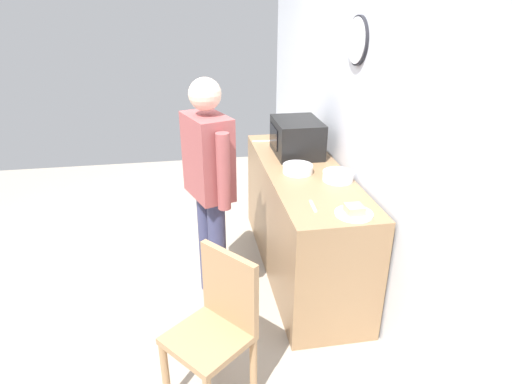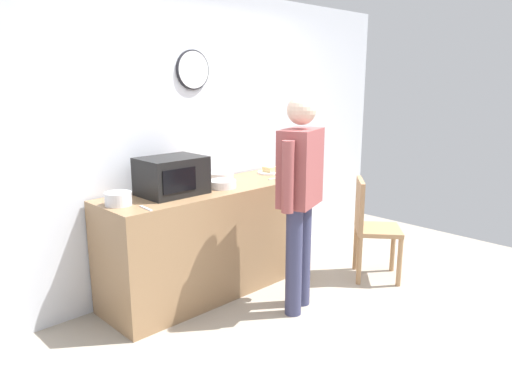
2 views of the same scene
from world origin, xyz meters
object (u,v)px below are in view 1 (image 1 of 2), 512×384
at_px(spoon_utensil, 313,206).
at_px(fork_utensil, 261,141).
at_px(cereal_bowl, 298,169).
at_px(sandwich_plate, 354,212).
at_px(microwave, 297,137).
at_px(salad_bowl, 338,176).
at_px(person_standing, 209,178).
at_px(wooden_chair, 217,324).
at_px(mixing_bowl, 283,133).

bearing_deg(spoon_utensil, fork_utensil, -176.47).
relative_size(cereal_bowl, spoon_utensil, 1.39).
bearing_deg(sandwich_plate, spoon_utensil, -125.15).
relative_size(microwave, spoon_utensil, 2.94).
bearing_deg(microwave, salad_bowl, 13.82).
bearing_deg(person_standing, fork_utensil, 151.17).
height_order(salad_bowl, fork_utensil, salad_bowl).
bearing_deg(salad_bowl, sandwich_plate, -9.04).
distance_m(fork_utensil, spoon_utensil, 1.44).
bearing_deg(person_standing, sandwich_plate, 56.92).
xyz_separation_m(fork_utensil, spoon_utensil, (1.43, 0.09, 0.00)).
relative_size(spoon_utensil, person_standing, 0.10).
distance_m(microwave, person_standing, 1.02).
height_order(spoon_utensil, person_standing, person_standing).
bearing_deg(wooden_chair, microwave, 152.07).
distance_m(microwave, wooden_chair, 1.89).
bearing_deg(mixing_bowl, cereal_bowl, -5.54).
xyz_separation_m(sandwich_plate, person_standing, (-0.57, -0.87, 0.06)).
bearing_deg(mixing_bowl, spoon_utensil, -5.29).
bearing_deg(fork_utensil, mixing_bowl, 110.97).
height_order(sandwich_plate, salad_bowl, salad_bowl).
relative_size(microwave, person_standing, 0.29).
relative_size(sandwich_plate, cereal_bowl, 1.03).
relative_size(sandwich_plate, wooden_chair, 0.26).
height_order(mixing_bowl, wooden_chair, mixing_bowl).
distance_m(salad_bowl, mixing_bowl, 1.13).
xyz_separation_m(cereal_bowl, wooden_chair, (1.16, -0.74, -0.44)).
xyz_separation_m(mixing_bowl, wooden_chair, (2.07, -0.83, -0.45)).
relative_size(salad_bowl, person_standing, 0.13).
relative_size(cereal_bowl, person_standing, 0.14).
xyz_separation_m(mixing_bowl, person_standing, (1.11, -0.79, 0.03)).
bearing_deg(fork_utensil, salad_bowl, 21.11).
bearing_deg(cereal_bowl, mixing_bowl, 174.46).
height_order(sandwich_plate, person_standing, person_standing).
relative_size(sandwich_plate, mixing_bowl, 1.24).
xyz_separation_m(salad_bowl, spoon_utensil, (0.40, -0.31, -0.03)).
bearing_deg(microwave, sandwich_plate, 3.30).
height_order(fork_utensil, person_standing, person_standing).
distance_m(fork_utensil, wooden_chair, 2.12).
height_order(sandwich_plate, cereal_bowl, same).
bearing_deg(fork_utensil, sandwich_plate, 11.05).
relative_size(salad_bowl, wooden_chair, 0.24).
distance_m(sandwich_plate, cereal_bowl, 0.78).
bearing_deg(salad_bowl, microwave, -166.18).
height_order(salad_bowl, person_standing, person_standing).
distance_m(salad_bowl, cereal_bowl, 0.33).
xyz_separation_m(salad_bowl, mixing_bowl, (-1.12, -0.17, 0.01)).
distance_m(mixing_bowl, person_standing, 1.36).
xyz_separation_m(microwave, fork_utensil, (-0.39, -0.24, -0.15)).
distance_m(microwave, cereal_bowl, 0.46).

